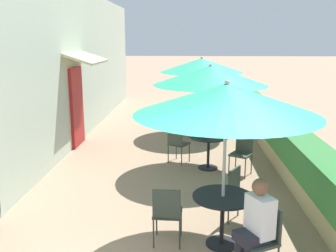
{
  "coord_description": "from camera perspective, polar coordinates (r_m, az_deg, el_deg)",
  "views": [
    {
      "loc": [
        0.55,
        -2.78,
        2.83
      ],
      "look_at": [
        0.15,
        5.02,
        1.0
      ],
      "focal_mm": 40.0,
      "sensor_mm": 36.0,
      "label": 1
    }
  ],
  "objects": [
    {
      "name": "patio_table_far",
      "position": [
        11.28,
        4.99,
        1.49
      ],
      "size": [
        0.84,
        0.84,
        0.73
      ],
      "color": "black",
      "rests_on": "ground_plane"
    },
    {
      "name": "planter_hedge",
      "position": [
        10.85,
        14.56,
        0.56
      ],
      "size": [
        0.6,
        14.39,
        1.01
      ],
      "color": "tan",
      "rests_on": "ground_plane"
    },
    {
      "name": "cafe_chair_near_left",
      "position": [
        5.28,
        -0.12,
        -12.8
      ],
      "size": [
        0.41,
        0.41,
        0.87
      ],
      "rotation": [
        0.0,
        0.0,
        6.25
      ],
      "color": "#384238",
      "rests_on": "ground_plane"
    },
    {
      "name": "cafe_chair_mid_left",
      "position": [
        8.6,
        1.42,
        -2.42
      ],
      "size": [
        0.55,
        0.55,
        0.87
      ],
      "rotation": [
        0.0,
        0.0,
        5.76
      ],
      "color": "#384238",
      "rests_on": "ground_plane"
    },
    {
      "name": "seated_patron_near_right",
      "position": [
        4.7,
        13.23,
        -14.31
      ],
      "size": [
        0.5,
        0.47,
        1.25
      ],
      "rotation": [
        0.0,
        0.0,
        8.34
      ],
      "color": "#23232D",
      "rests_on": "ground_plane"
    },
    {
      "name": "cafe_facade_wall",
      "position": [
        10.82,
        -13.85,
        8.9
      ],
      "size": [
        0.98,
        15.39,
        4.2
      ],
      "color": "#B2C1AD",
      "rests_on": "ground_plane"
    },
    {
      "name": "patio_umbrella_mid",
      "position": [
        8.02,
        6.46,
        7.67
      ],
      "size": [
        2.43,
        2.43,
        2.32
      ],
      "color": "#B7B7BC",
      "rests_on": "ground_plane"
    },
    {
      "name": "patio_table_mid",
      "position": [
        8.3,
        6.19,
        -2.81
      ],
      "size": [
        0.84,
        0.84,
        0.73
      ],
      "color": "black",
      "rests_on": "ground_plane"
    },
    {
      "name": "coffee_cup_mid",
      "position": [
        8.23,
        5.66,
        -1.31
      ],
      "size": [
        0.07,
        0.07,
        0.09
      ],
      "color": "teal",
      "rests_on": "patio_table_mid"
    },
    {
      "name": "cafe_chair_near_back",
      "position": [
        6.0,
        10.97,
        -9.73
      ],
      "size": [
        0.55,
        0.55,
        0.87
      ],
      "rotation": [
        0.0,
        0.0,
        10.44
      ],
      "color": "#384238",
      "rests_on": "ground_plane"
    },
    {
      "name": "cafe_chair_near_right",
      "position": [
        4.85,
        14.2,
        -15.77
      ],
      "size": [
        0.54,
        0.54,
        0.87
      ],
      "rotation": [
        0.0,
        0.0,
        8.34
      ],
      "color": "#384238",
      "rests_on": "ground_plane"
    },
    {
      "name": "patio_umbrella_far",
      "position": [
        11.07,
        5.15,
        9.2
      ],
      "size": [
        2.43,
        2.43,
        2.32
      ],
      "color": "#B7B7BC",
      "rests_on": "ground_plane"
    },
    {
      "name": "cafe_chair_far_right",
      "position": [
        11.98,
        3.64,
        2.04
      ],
      "size": [
        0.48,
        0.48,
        0.87
      ],
      "rotation": [
        0.0,
        0.0,
        11.24
      ],
      "color": "#384238",
      "rests_on": "ground_plane"
    },
    {
      "name": "cafe_chair_far_back",
      "position": [
        10.71,
        2.45,
        0.71
      ],
      "size": [
        0.57,
        0.57,
        0.87
      ],
      "rotation": [
        0.0,
        0.0,
        13.33
      ],
      "color": "#384238",
      "rests_on": "ground_plane"
    },
    {
      "name": "cafe_chair_far_left",
      "position": [
        11.21,
        8.85,
        1.12
      ],
      "size": [
        0.5,
        0.5,
        0.87
      ],
      "rotation": [
        0.0,
        0.0,
        9.14
      ],
      "color": "#384238",
      "rests_on": "ground_plane"
    },
    {
      "name": "coffee_cup_far",
      "position": [
        11.33,
        4.67,
        2.71
      ],
      "size": [
        0.07,
        0.07,
        0.09
      ],
      "color": "white",
      "rests_on": "patio_table_far"
    },
    {
      "name": "patio_umbrella_near",
      "position": [
        4.88,
        8.91,
        4.05
      ],
      "size": [
        2.43,
        2.43,
        2.32
      ],
      "color": "#B7B7BC",
      "rests_on": "ground_plane"
    },
    {
      "name": "cafe_chair_mid_right",
      "position": [
        8.09,
        11.25,
        -3.69
      ],
      "size": [
        0.55,
        0.55,
        0.87
      ],
      "rotation": [
        0.0,
        0.0,
        8.91
      ],
      "color": "#384238",
      "rests_on": "ground_plane"
    },
    {
      "name": "patio_table_near",
      "position": [
        5.33,
        8.32,
        -12.28
      ],
      "size": [
        0.84,
        0.84,
        0.73
      ],
      "color": "black",
      "rests_on": "ground_plane"
    }
  ]
}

